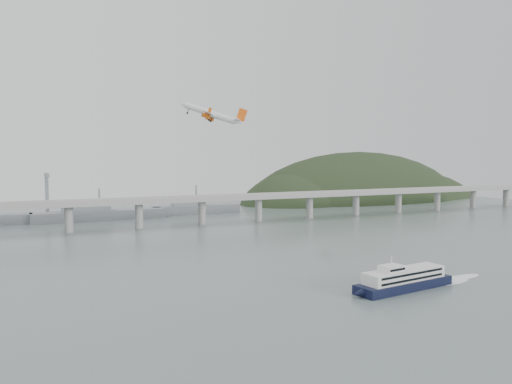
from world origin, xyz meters
TOP-DOWN VIEW (x-y plane):
  - ground at (0.00, 0.00)m, footprint 900.00×900.00m
  - bridge at (-1.15, 200.00)m, footprint 800.00×22.00m
  - headland at (285.18, 331.75)m, footprint 365.00×155.00m
  - ferry at (31.60, -20.55)m, footprint 76.65×19.65m
  - airliner at (-13.23, 84.15)m, footprint 34.36×33.02m

SIDE VIEW (x-z plane):
  - headland at x=285.18m, z-range -97.34..58.66m
  - ground at x=0.00m, z-range 0.00..0.00m
  - ferry at x=31.60m, z-range -3.31..11.16m
  - bridge at x=-1.15m, z-range 5.70..29.60m
  - airliner at x=-13.23m, z-range 70.02..85.15m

